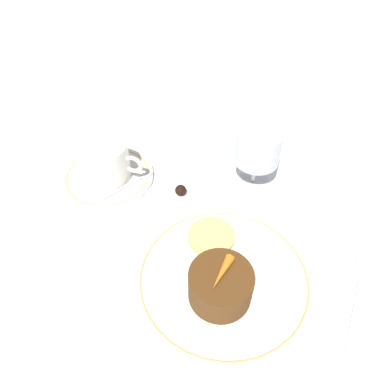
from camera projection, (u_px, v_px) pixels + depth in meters
ground_plane at (227, 266)px, 0.54m from camera, size 3.00×3.00×0.00m
dinner_plate at (222, 278)px, 0.51m from camera, size 0.25×0.25×0.01m
saucer at (108, 177)px, 0.66m from camera, size 0.16×0.16×0.01m
coffee_cup at (105, 160)px, 0.63m from camera, size 0.11×0.08×0.07m
spoon at (133, 182)px, 0.64m from camera, size 0.07×0.09×0.00m
wine_glass at (258, 150)px, 0.61m from camera, size 0.07×0.07×0.11m
fork at (361, 283)px, 0.52m from camera, size 0.05×0.19×0.01m
dessert_cake at (220, 285)px, 0.47m from camera, size 0.08×0.08×0.05m
carrot_garnish at (221, 273)px, 0.45m from camera, size 0.02×0.05×0.01m
pineapple_slice at (211, 237)px, 0.55m from camera, size 0.07×0.07×0.01m
chocolate_truffle at (181, 190)px, 0.63m from camera, size 0.02×0.02×0.02m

